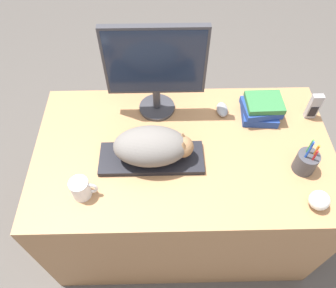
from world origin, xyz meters
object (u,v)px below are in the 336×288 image
object	(u,v)px
cat	(154,146)
computer_mouse	(222,109)
keyboard	(152,158)
phone	(314,107)
book_stack	(261,109)
baseball	(319,200)
pen_cup	(306,162)
monitor	(155,66)
coffee_mug	(81,189)

from	to	relation	value
cat	computer_mouse	distance (m)	0.44
cat	computer_mouse	size ratio (longest dim) A/B	3.59
keyboard	phone	distance (m)	0.80
book_stack	baseball	bearing A→B (deg)	-74.09
cat	computer_mouse	bearing A→B (deg)	40.16
computer_mouse	phone	distance (m)	0.43
baseball	phone	xyz separation A→B (m)	(0.11, 0.47, 0.03)
computer_mouse	pen_cup	distance (m)	0.46
keyboard	monitor	distance (m)	0.40
monitor	computer_mouse	world-z (taller)	monitor
cat	phone	xyz separation A→B (m)	(0.75, 0.24, -0.03)
keyboard	phone	xyz separation A→B (m)	(0.76, 0.24, 0.06)
monitor	keyboard	bearing A→B (deg)	-94.49
cat	monitor	distance (m)	0.35
monitor	baseball	size ratio (longest dim) A/B	5.81
computer_mouse	book_stack	size ratio (longest dim) A/B	0.50
keyboard	book_stack	xyz separation A→B (m)	(0.52, 0.25, 0.04)
monitor	baseball	world-z (taller)	monitor
computer_mouse	coffee_mug	xyz separation A→B (m)	(-0.62, -0.44, 0.03)
coffee_mug	phone	xyz separation A→B (m)	(1.04, 0.40, 0.02)
cat	coffee_mug	distance (m)	0.34
computer_mouse	baseball	distance (m)	0.60
coffee_mug	phone	distance (m)	1.12
monitor	pen_cup	world-z (taller)	monitor
pen_cup	coffee_mug	bearing A→B (deg)	-173.58
baseball	phone	bearing A→B (deg)	77.44
cat	pen_cup	xyz separation A→B (m)	(0.64, -0.06, -0.05)
phone	book_stack	xyz separation A→B (m)	(-0.24, 0.01, -0.02)
pen_cup	book_stack	world-z (taller)	pen_cup
keyboard	book_stack	distance (m)	0.58
pen_cup	phone	distance (m)	0.32
pen_cup	phone	xyz separation A→B (m)	(0.11, 0.30, 0.02)
pen_cup	phone	size ratio (longest dim) A/B	1.40
keyboard	coffee_mug	distance (m)	0.32
coffee_mug	book_stack	size ratio (longest dim) A/B	0.58
coffee_mug	pen_cup	bearing A→B (deg)	6.42
pen_cup	keyboard	bearing A→B (deg)	174.76
keyboard	pen_cup	xyz separation A→B (m)	(0.65, -0.06, 0.04)
monitor	pen_cup	xyz separation A→B (m)	(0.63, -0.37, -0.22)
monitor	cat	bearing A→B (deg)	-92.23
monitor	computer_mouse	bearing A→B (deg)	-4.79
cat	phone	size ratio (longest dim) A/B	2.41
computer_mouse	book_stack	distance (m)	0.18
monitor	phone	size ratio (longest dim) A/B	3.32
phone	keyboard	bearing A→B (deg)	-162.59
baseball	keyboard	bearing A→B (deg)	160.51
keyboard	pen_cup	size ratio (longest dim) A/B	2.32
cat	book_stack	xyz separation A→B (m)	(0.51, 0.25, -0.05)
baseball	book_stack	distance (m)	0.50
keyboard	cat	distance (m)	0.09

